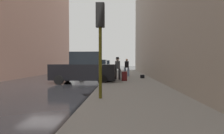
% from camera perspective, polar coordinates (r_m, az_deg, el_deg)
% --- Properties ---
extents(ground_plane, '(120.00, 120.00, 0.00)m').
position_cam_1_polar(ground_plane, '(12.68, -21.95, -5.45)').
color(ground_plane, black).
extents(sidewalk, '(4.00, 40.00, 0.15)m').
position_cam_1_polar(sidewalk, '(11.55, 6.38, -5.64)').
color(sidewalk, gray).
rests_on(sidewalk, ground_plane).
extents(parked_black_suv, '(4.63, 2.13, 2.25)m').
position_cam_1_polar(parked_black_suv, '(12.84, -9.05, -0.64)').
color(parked_black_suv, black).
rests_on(parked_black_suv, ground_plane).
extents(parked_silver_sedan, '(4.24, 2.13, 1.79)m').
position_cam_1_polar(parked_silver_sedan, '(19.29, -5.12, -0.43)').
color(parked_silver_sedan, '#B7BABF').
rests_on(parked_silver_sedan, ground_plane).
extents(parked_blue_sedan, '(4.21, 2.08, 1.79)m').
position_cam_1_polar(parked_blue_sedan, '(25.44, -3.23, 0.06)').
color(parked_blue_sedan, navy).
rests_on(parked_blue_sedan, ground_plane).
extents(fire_hydrant, '(0.42, 0.22, 0.70)m').
position_cam_1_polar(fire_hydrant, '(17.67, 0.04, -1.75)').
color(fire_hydrant, red).
rests_on(fire_hydrant, sidewalk).
extents(traffic_light, '(0.32, 0.32, 3.60)m').
position_cam_1_polar(traffic_light, '(6.76, -3.85, 12.07)').
color(traffic_light, '#514C0F').
rests_on(traffic_light, sidewalk).
extents(pedestrian_with_beanie, '(0.50, 0.41, 1.78)m').
position_cam_1_polar(pedestrian_with_beanie, '(13.86, 1.82, -0.03)').
color(pedestrian_with_beanie, '#333338').
rests_on(pedestrian_with_beanie, sidewalk).
extents(pedestrian_with_fedora, '(0.53, 0.48, 1.78)m').
position_cam_1_polar(pedestrian_with_fedora, '(14.77, 1.83, 0.07)').
color(pedestrian_with_fedora, black).
rests_on(pedestrian_with_fedora, sidewalk).
extents(pedestrian_in_jeans, '(0.52, 0.47, 1.71)m').
position_cam_1_polar(pedestrian_in_jeans, '(17.08, 4.83, 0.17)').
color(pedestrian_in_jeans, '#728CB2').
rests_on(pedestrian_in_jeans, sidewalk).
extents(rolling_suitcase, '(0.41, 0.59, 1.04)m').
position_cam_1_polar(rolling_suitcase, '(13.16, 4.00, -2.93)').
color(rolling_suitcase, '#591414').
rests_on(rolling_suitcase, sidewalk).
extents(duffel_bag, '(0.32, 0.44, 0.28)m').
position_cam_1_polar(duffel_bag, '(15.30, 9.88, -3.07)').
color(duffel_bag, black).
rests_on(duffel_bag, sidewalk).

